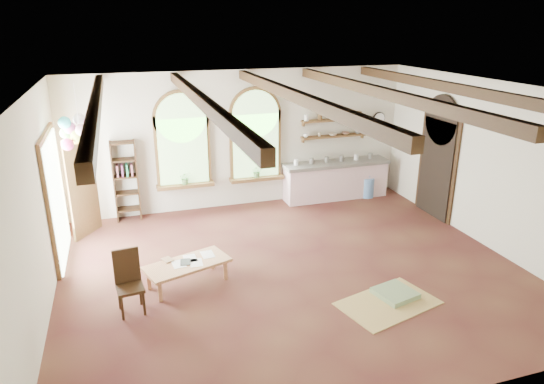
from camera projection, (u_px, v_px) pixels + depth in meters
name	position (u px, v px, depth m)	size (l,w,h in m)	color
floor	(292.00, 269.00, 8.72)	(8.00, 8.00, 0.00)	brown
ceiling_beams	(295.00, 96.00, 7.68)	(6.20, 6.80, 0.18)	#362511
window_left	(183.00, 143.00, 10.85)	(1.30, 0.28, 2.20)	brown
window_right	(255.00, 138.00, 11.34)	(1.30, 0.28, 2.20)	brown
left_doorway	(56.00, 200.00, 8.82)	(0.10, 1.90, 2.50)	brown
right_doorway	(436.00, 169.00, 10.83)	(0.10, 1.30, 2.40)	black
kitchen_counter	(335.00, 180.00, 12.09)	(2.68, 0.62, 0.94)	silver
wall_shelf_lower	(334.00, 136.00, 11.89)	(1.70, 0.24, 0.04)	brown
wall_shelf_upper	(335.00, 120.00, 11.76)	(1.70, 0.24, 0.04)	brown
wall_clock	(379.00, 118.00, 12.20)	(0.32, 0.32, 0.04)	black
bookshelf	(126.00, 181.00, 10.63)	(0.53, 0.32, 1.80)	#362511
coffee_table	(187.00, 265.00, 8.13)	(1.53, 1.05, 0.40)	tan
side_chair	(131.00, 295.00, 7.37)	(0.44, 0.44, 0.99)	#362511
floor_mat	(388.00, 303.00, 7.66)	(1.52, 0.94, 0.02)	tan
floor_cushion	(395.00, 294.00, 7.85)	(0.58, 0.58, 0.10)	gray
water_jug_a	(367.00, 186.00, 12.22)	(0.34, 0.34, 0.65)	#6192D0
water_jug_b	(371.00, 185.00, 12.46)	(0.27, 0.27, 0.53)	#6192D0
balloon_cluster	(79.00, 132.00, 8.73)	(0.67, 0.73, 1.14)	white
table_book	(163.00, 261.00, 8.14)	(0.15, 0.22, 0.02)	olive
tablet	(185.00, 262.00, 8.12)	(0.17, 0.24, 0.01)	black
potted_plant_left	(185.00, 178.00, 11.02)	(0.27, 0.23, 0.30)	#598C4C
potted_plant_right	(257.00, 171.00, 11.50)	(0.27, 0.23, 0.30)	#598C4C
shelf_cup_a	(306.00, 135.00, 11.66)	(0.12, 0.10, 0.10)	white
shelf_cup_b	(319.00, 134.00, 11.76)	(0.10, 0.10, 0.09)	beige
shelf_bowl_a	(333.00, 134.00, 11.86)	(0.22, 0.22, 0.05)	beige
shelf_bowl_b	(346.00, 133.00, 11.96)	(0.20, 0.20, 0.06)	#8C664C
shelf_vase	(358.00, 130.00, 12.04)	(0.18, 0.18, 0.19)	slate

